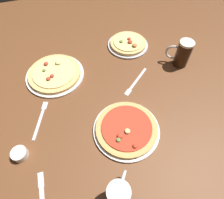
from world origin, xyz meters
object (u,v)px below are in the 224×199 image
Objects in this scene: beer_mug_dark at (182,54)px; fork_left at (136,82)px; pizza_plate_near at (126,129)px; pizza_plate_far at (128,44)px; fork_spare at (40,119)px; pizza_plate_side at (55,74)px; ramekin_sauce at (20,154)px; beer_mug_amber at (119,194)px.

beer_mug_dark reaches higher than fork_left.
pizza_plate_near is 1.20× the size of pizza_plate_far.
pizza_plate_near is 0.31m from fork_left.
pizza_plate_near reaches higher than fork_spare.
pizza_plate_far is at bearing 134.04° from beer_mug_dark.
beer_mug_dark reaches higher than fork_spare.
pizza_plate_side is 0.48m from ramekin_sauce.
pizza_plate_far and pizza_plate_side have the same top height.
fork_left is at bearing -168.90° from beer_mug_dark.
pizza_plate_far is 0.35m from beer_mug_dark.
beer_mug_dark is at bearing 11.10° from fork_left.
ramekin_sauce is at bearing -161.97° from beer_mug_dark.
fork_spare is (-0.84, -0.14, -0.08)m from beer_mug_dark.
fork_spare is (-0.54, -0.08, 0.00)m from fork_left.
pizza_plate_side is 0.74m from beer_mug_dark.
ramekin_sauce is at bearing -115.92° from pizza_plate_side.
pizza_plate_near is 0.43m from fork_spare.
beer_mug_dark is 0.86× the size of fork_left.
pizza_plate_side reaches higher than ramekin_sauce.
ramekin_sauce is (-0.70, -0.55, 0.00)m from pizza_plate_far.
pizza_plate_side is 2.42× the size of beer_mug_amber.
fork_left is 0.91× the size of fork_spare.
beer_mug_dark is 1.19× the size of beer_mug_amber.
fork_spare is at bearing -170.31° from beer_mug_dark.
beer_mug_dark is 0.78× the size of fork_spare.
fork_spare is at bearing -171.10° from fork_left.
beer_mug_amber is (0.15, -0.71, 0.05)m from pizza_plate_side.
fork_left is (-0.30, -0.06, -0.08)m from beer_mug_dark.
pizza_plate_side reaches higher than fork_left.
pizza_plate_far is 0.89m from ramekin_sauce.
ramekin_sauce reaches higher than fork_left.
fork_left is 0.54m from fork_spare.
pizza_plate_far is 0.72m from fork_spare.
pizza_plate_far is at bearing 78.43° from fork_left.
fork_left and fork_spare have the same top height.
ramekin_sauce is 0.33× the size of fork_spare.
pizza_plate_far is 1.26× the size of fork_spare.
beer_mug_dark reaches higher than pizza_plate_far.
beer_mug_amber reaches higher than fork_spare.
pizza_plate_side reaches higher than fork_spare.
pizza_plate_near is 0.30m from beer_mug_amber.
pizza_plate_side is at bearing 156.93° from fork_left.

